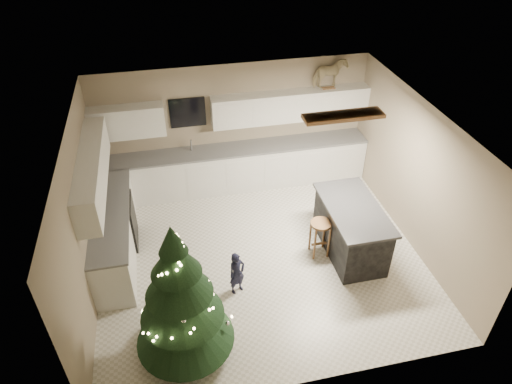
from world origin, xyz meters
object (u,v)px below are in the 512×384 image
Objects in this scene: island at (351,229)px; christmas_tree at (181,304)px; bar_stool at (320,230)px; rocking_horse at (330,74)px; toddler at (237,273)px.

christmas_tree is (-3.02, -1.42, 0.46)m from island.
bar_stool is at bearing 30.44° from christmas_tree.
christmas_tree reaches higher than island.
toddler is at bearing 127.98° from rocking_horse.
bar_stool is 0.88× the size of toddler.
christmas_tree is (-2.47, -1.45, 0.41)m from bar_stool.
rocking_horse reaches higher than toddler.
christmas_tree is 5.35m from rocking_horse.
island is 2.36× the size of rocking_horse.
island reaches higher than bar_stool.
rocking_horse is (0.34, 2.50, 1.82)m from island.
toddler reaches higher than bar_stool.
island is at bearing -3.08° from bar_stool.
island is 2.19m from toddler.
christmas_tree reaches higher than toddler.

